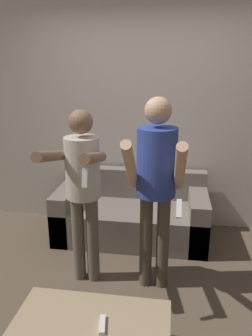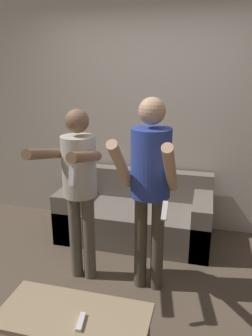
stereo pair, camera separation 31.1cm
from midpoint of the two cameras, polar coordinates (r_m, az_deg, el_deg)
ground_plane at (r=2.92m, az=-3.94°, el=-23.14°), size 14.00×14.00×0.00m
wall_back at (r=3.84m, az=0.74°, el=9.33°), size 6.40×0.06×2.70m
couch at (r=3.78m, az=-1.40°, el=-8.25°), size 1.67×0.77×0.73m
person_standing_left at (r=2.79m, az=-10.79°, el=-2.37°), size 0.41×0.70×1.56m
person_standing_right at (r=2.64m, az=1.92°, el=-1.47°), size 0.45×0.69×1.67m
coffee_table at (r=2.37m, az=-9.99°, el=-25.01°), size 1.00×0.47×0.34m
remote_on_table at (r=2.28m, az=-8.48°, el=-25.51°), size 0.06×0.15×0.02m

